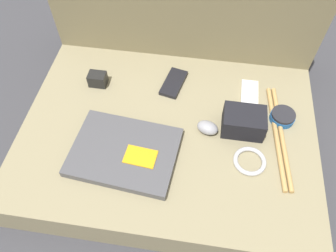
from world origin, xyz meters
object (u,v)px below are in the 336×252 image
object	(u,v)px
laptop	(125,152)
phone_black	(174,83)
speaker_puck	(283,117)
camera_pouch	(244,122)
phone_silver	(250,93)
computer_mouse	(208,128)
charger_brick	(98,79)

from	to	relation	value
laptop	phone_black	distance (m)	0.31
speaker_puck	camera_pouch	size ratio (longest dim) A/B	0.61
speaker_puck	phone_silver	xyz separation A→B (m)	(-0.10, 0.09, -0.01)
computer_mouse	speaker_puck	distance (m)	0.24
laptop	phone_black	world-z (taller)	laptop
phone_black	charger_brick	bearing A→B (deg)	-159.49
camera_pouch	laptop	bearing A→B (deg)	-157.08
computer_mouse	speaker_puck	bearing A→B (deg)	35.67
laptop	speaker_puck	xyz separation A→B (m)	(0.46, 0.20, 0.00)
phone_silver	computer_mouse	bearing A→B (deg)	-126.34
computer_mouse	phone_silver	bearing A→B (deg)	69.71
speaker_puck	camera_pouch	distance (m)	0.14
speaker_puck	charger_brick	world-z (taller)	charger_brick
laptop	camera_pouch	distance (m)	0.37
laptop	phone_black	xyz separation A→B (m)	(0.10, 0.30, -0.01)
laptop	camera_pouch	size ratio (longest dim) A/B	2.56
phone_silver	laptop	bearing A→B (deg)	-140.77
phone_black	phone_silver	bearing A→B (deg)	10.68
laptop	speaker_puck	bearing A→B (deg)	28.53
camera_pouch	charger_brick	world-z (taller)	camera_pouch
speaker_puck	camera_pouch	bearing A→B (deg)	-156.29
phone_silver	speaker_puck	bearing A→B (deg)	-41.58
camera_pouch	charger_brick	xyz separation A→B (m)	(-0.49, 0.12, -0.01)
phone_black	camera_pouch	bearing A→B (deg)	-20.89
phone_silver	phone_black	xyz separation A→B (m)	(-0.26, 0.01, 0.00)
phone_silver	camera_pouch	xyz separation A→B (m)	(-0.02, -0.15, 0.03)
speaker_puck	phone_black	distance (m)	0.37
phone_silver	camera_pouch	bearing A→B (deg)	-98.45
computer_mouse	camera_pouch	distance (m)	0.11
laptop	charger_brick	bearing A→B (deg)	125.69
phone_black	charger_brick	xyz separation A→B (m)	(-0.25, -0.04, 0.02)
speaker_puck	charger_brick	xyz separation A→B (m)	(-0.61, 0.06, 0.01)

